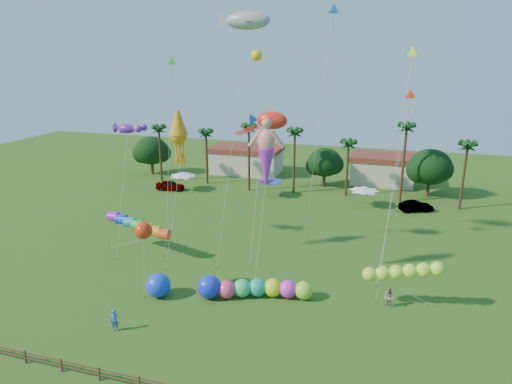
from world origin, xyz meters
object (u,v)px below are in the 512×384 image
(car_a, at_px, (170,185))
(spectator_b, at_px, (389,298))
(caterpillar_inflatable, at_px, (251,288))
(blue_ball, at_px, (158,285))
(spectator_a, at_px, (115,321))
(car_b, at_px, (416,206))

(car_a, bearing_deg, spectator_b, -135.94)
(caterpillar_inflatable, xyz_separation_m, blue_ball, (-7.90, -2.26, 0.21))
(spectator_a, relative_size, blue_ball, 0.83)
(car_a, xyz_separation_m, spectator_b, (34.26, -26.55, 0.14))
(car_a, distance_m, spectator_a, 38.96)
(blue_ball, bearing_deg, car_a, 115.48)
(spectator_b, bearing_deg, spectator_a, -109.69)
(car_b, height_order, spectator_b, spectator_b)
(car_b, distance_m, blue_ball, 38.48)
(spectator_b, relative_size, blue_ball, 0.84)
(car_b, height_order, spectator_a, spectator_a)
(caterpillar_inflatable, height_order, blue_ball, blue_ball)
(caterpillar_inflatable, bearing_deg, car_b, 46.54)
(spectator_a, bearing_deg, car_a, 76.94)
(spectator_b, bearing_deg, caterpillar_inflatable, -126.83)
(spectator_a, distance_m, blue_ball, 5.83)
(car_a, height_order, caterpillar_inflatable, caterpillar_inflatable)
(spectator_b, height_order, caterpillar_inflatable, caterpillar_inflatable)
(car_b, bearing_deg, spectator_b, 150.01)
(spectator_b, bearing_deg, blue_ball, -123.86)
(car_b, xyz_separation_m, spectator_b, (-3.01, -27.02, 0.16))
(car_b, height_order, caterpillar_inflatable, caterpillar_inflatable)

